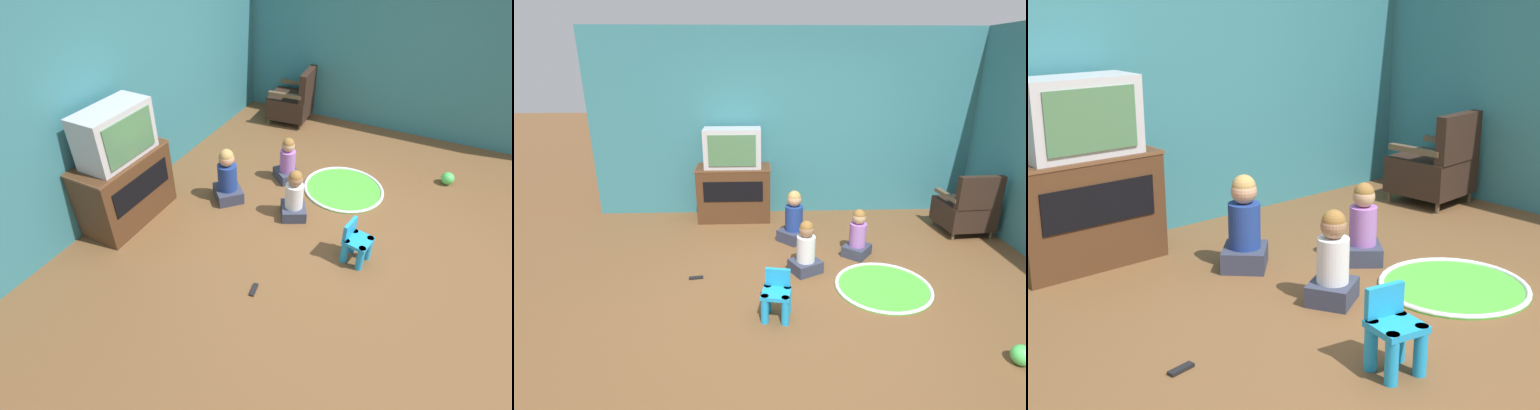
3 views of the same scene
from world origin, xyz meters
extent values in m
plane|color=brown|center=(0.00, 0.00, 0.00)|extent=(30.00, 30.00, 0.00)
cube|color=teal|center=(-0.17, 2.33, 1.32)|extent=(5.66, 0.12, 2.64)
cube|color=teal|center=(2.60, -0.31, 1.32)|extent=(0.12, 5.39, 2.64)
cube|color=#4C2D19|center=(-0.97, 2.00, 0.39)|extent=(1.03, 0.48, 0.79)
cube|color=brown|center=(-0.97, 2.00, 0.77)|extent=(1.05, 0.49, 0.02)
cube|color=black|center=(-0.97, 1.76, 0.49)|extent=(0.82, 0.01, 0.28)
cube|color=#B7B7BC|center=(-0.97, 1.98, 1.06)|extent=(0.78, 0.38, 0.54)
cube|color=#47754C|center=(-0.97, 1.78, 1.06)|extent=(0.64, 0.02, 0.42)
cylinder|color=brown|center=(2.36, 1.67, 0.05)|extent=(0.04, 0.04, 0.10)
cylinder|color=brown|center=(1.85, 1.63, 0.05)|extent=(0.04, 0.04, 0.10)
cylinder|color=brown|center=(2.40, 1.15, 0.05)|extent=(0.04, 0.04, 0.10)
cylinder|color=brown|center=(1.88, 1.11, 0.05)|extent=(0.04, 0.04, 0.10)
cube|color=black|center=(2.12, 1.39, 0.26)|extent=(0.66, 0.66, 0.33)
cube|color=black|center=(2.14, 1.12, 0.64)|extent=(0.59, 0.14, 0.42)
cube|color=brown|center=(2.39, 1.41, 0.53)|extent=(0.11, 0.53, 0.05)
cube|color=brown|center=(1.85, 1.37, 0.53)|extent=(0.11, 0.53, 0.05)
cylinder|color=#1E99DB|center=(-0.59, -0.52, 0.14)|extent=(0.07, 0.07, 0.27)
cylinder|color=#1E99DB|center=(-0.42, -0.55, 0.14)|extent=(0.07, 0.07, 0.27)
cylinder|color=#1E99DB|center=(-0.56, -0.35, 0.14)|extent=(0.07, 0.07, 0.27)
cylinder|color=#1E99DB|center=(-0.39, -0.38, 0.14)|extent=(0.07, 0.07, 0.27)
cube|color=#1E99DB|center=(-0.49, -0.45, 0.25)|extent=(0.29, 0.28, 0.04)
cube|color=#1E99DB|center=(-0.47, -0.35, 0.36)|extent=(0.23, 0.08, 0.17)
cylinder|color=green|center=(0.64, 0.02, 0.01)|extent=(0.99, 0.99, 0.01)
torus|color=silver|center=(0.64, 0.02, 0.01)|extent=(0.99, 0.99, 0.04)
cube|color=#33384C|center=(-0.18, 1.20, 0.07)|extent=(0.45, 0.45, 0.15)
cylinder|color=navy|center=(-0.18, 1.20, 0.31)|extent=(0.22, 0.22, 0.32)
sphere|color=tan|center=(-0.18, 1.20, 0.56)|extent=(0.18, 0.18, 0.18)
sphere|color=tan|center=(-0.18, 1.20, 0.59)|extent=(0.17, 0.17, 0.17)
cube|color=#33384C|center=(-0.12, 0.38, 0.07)|extent=(0.40, 0.38, 0.13)
cylinder|color=silver|center=(-0.12, 0.38, 0.28)|extent=(0.20, 0.20, 0.29)
sphere|color=#9E7051|center=(-0.12, 0.38, 0.50)|extent=(0.16, 0.16, 0.16)
sphere|color=olive|center=(-0.12, 0.38, 0.53)|extent=(0.15, 0.15, 0.15)
cube|color=#33384C|center=(0.53, 0.74, 0.07)|extent=(0.39, 0.39, 0.13)
cylinder|color=#A566BF|center=(0.53, 0.74, 0.27)|extent=(0.20, 0.20, 0.28)
sphere|color=tan|center=(0.53, 0.74, 0.48)|extent=(0.16, 0.16, 0.16)
sphere|color=olive|center=(0.53, 0.74, 0.51)|extent=(0.15, 0.15, 0.15)
sphere|color=#4CCC59|center=(1.35, -1.11, 0.08)|extent=(0.16, 0.16, 0.16)
cube|color=black|center=(-1.31, 0.27, 0.01)|extent=(0.15, 0.07, 0.02)
camera|label=1|loc=(-3.47, -0.86, 2.89)|focal=28.00mm
camera|label=2|loc=(-0.67, -3.50, 2.19)|focal=28.00mm
camera|label=3|loc=(-3.02, -2.53, 1.85)|focal=50.00mm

